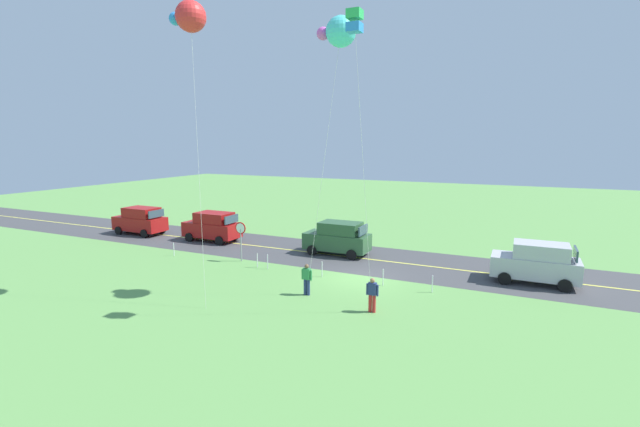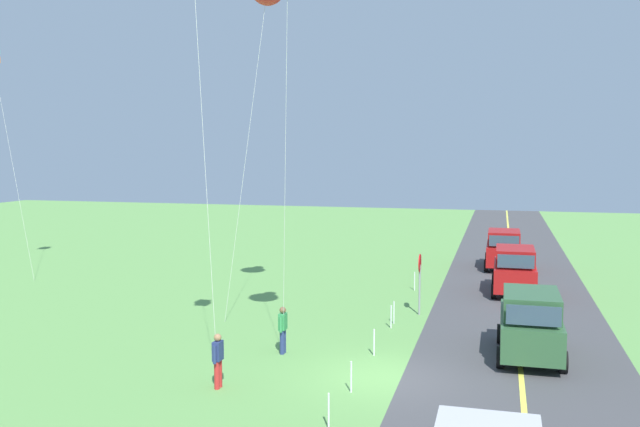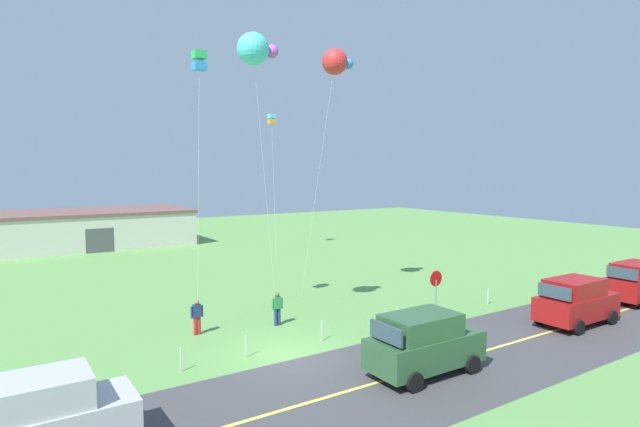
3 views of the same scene
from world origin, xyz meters
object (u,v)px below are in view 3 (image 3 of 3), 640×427
person_adult_companion (197,316)px  kite_blue_mid (199,62)px  car_parked_east_far (638,282)px  kite_green_far (272,119)px  warehouse_distant (90,228)px  car_parked_east_near (576,301)px  stop_sign (436,286)px  person_adult_near (277,308)px  kite_yellow_high (336,62)px  car_suv_foreground (424,343)px  kite_red_low (254,49)px  car_parked_west_near (40,419)px

person_adult_companion → kite_blue_mid: size_ratio=0.13×
car_parked_east_far → person_adult_companion: 24.09m
kite_green_far → warehouse_distant: 21.24m
car_parked_east_near → person_adult_companion: 17.83m
person_adult_companion → warehouse_distant: bearing=-171.9°
stop_sign → kite_blue_mid: 15.26m
person_adult_near → kite_green_far: (10.24, 19.80, 11.08)m
kite_blue_mid → kite_yellow_high: 7.94m
car_parked_east_far → kite_yellow_high: 20.87m
kite_green_far → warehouse_distant: size_ratio=0.68×
kite_blue_mid → warehouse_distant: (-0.00, 31.25, -10.53)m
car_suv_foreground → kite_red_low: bearing=112.6°
kite_red_low → kite_green_far: (11.64, 20.50, -0.64)m
car_parked_west_near → stop_sign: (17.08, 3.06, 0.65)m
kite_yellow_high → car_parked_east_far: bearing=-33.4°
car_parked_east_far → kite_blue_mid: 26.26m
car_parked_east_near → stop_sign: bearing=144.0°
car_parked_west_near → person_adult_near: car_parked_west_near is taller
person_adult_near → kite_red_low: size_ratio=0.12×
car_suv_foreground → kite_blue_mid: 15.48m
person_adult_near → person_adult_companion: 3.76m
kite_red_low → kite_blue_mid: (-1.62, 2.35, -0.30)m
car_parked_east_near → car_parked_west_near: bearing=177.8°
car_parked_east_near → car_parked_west_near: (-22.45, 0.85, 0.00)m
warehouse_distant → car_suv_foreground: bearing=-83.5°
stop_sign → person_adult_near: stop_sign is taller
car_parked_west_near → stop_sign: 17.36m
kite_yellow_high → stop_sign: bearing=-73.4°
car_suv_foreground → warehouse_distant: warehouse_distant is taller
kite_yellow_high → kite_green_far: size_ratio=1.12×
car_parked_east_far → car_parked_west_near: 29.50m
car_parked_west_near → kite_yellow_high: (15.30, 9.01, 12.10)m
car_parked_east_near → warehouse_distant: (-15.02, 40.63, 0.60)m
car_parked_east_near → stop_sign: stop_sign is taller
kite_red_low → stop_sign: bearing=-21.3°
stop_sign → kite_red_low: bearing=158.7°
kite_blue_mid → kite_yellow_high: kite_yellow_high is taller
person_adult_near → kite_yellow_high: size_ratio=0.11×
kite_red_low → car_parked_east_near: bearing=-27.7°
car_suv_foreground → kite_blue_mid: size_ratio=0.34×
stop_sign → kite_red_low: (-8.02, 3.12, 10.78)m
car_parked_east_far → kite_blue_mid: bearing=158.0°
car_parked_west_near → kite_yellow_high: kite_yellow_high is taller
person_adult_near → kite_yellow_high: kite_yellow_high is taller
car_suv_foreground → kite_blue_mid: (-4.67, 9.70, 11.13)m
car_parked_east_far → kite_green_far: (-8.80, 27.04, 10.79)m
car_parked_east_far → person_adult_near: bearing=159.2°
car_parked_east_near → kite_red_low: (-13.40, 7.03, 11.43)m
car_parked_west_near → car_suv_foreground: bearing=-5.5°
car_parked_east_far → stop_sign: 12.89m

